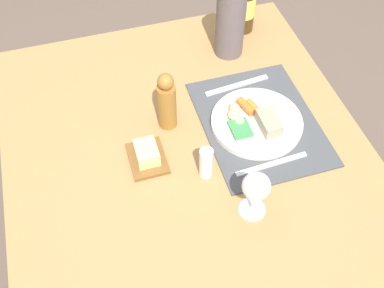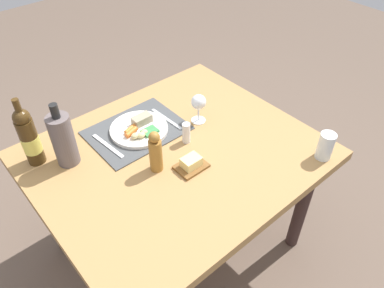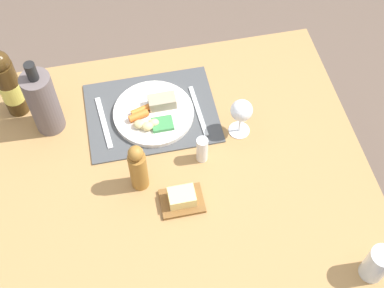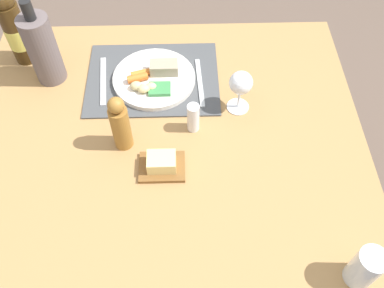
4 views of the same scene
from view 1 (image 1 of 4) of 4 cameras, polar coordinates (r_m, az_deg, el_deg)
The scene contains 11 objects.
ground_plane at distance 1.95m, azimuth -0.29°, elevation -13.84°, with size 8.00×8.00×0.00m, color brown.
dining_table at distance 1.41m, azimuth -0.38°, elevation -3.11°, with size 1.20×1.02×0.71m.
placemat at distance 1.42m, azimuth 8.11°, elevation 2.56°, with size 0.43×0.33×0.01m, color #46484A.
dinner_plate at distance 1.40m, azimuth 7.73°, elevation 2.72°, with size 0.27×0.27×0.06m.
fork at distance 1.32m, azimuth 9.56°, elevation -2.40°, with size 0.01×0.21×0.01m, color silver.
knife at distance 1.52m, azimuth 5.44°, elevation 7.04°, with size 0.02×0.22×0.01m, color silver.
cooler_bottle at distance 1.57m, azimuth 4.65°, elevation 14.47°, with size 0.09×0.09×0.30m.
pepper_mill at distance 1.34m, azimuth -3.06°, elevation 5.07°, with size 0.05×0.05×0.20m.
butter_dish at distance 1.31m, azimuth -5.45°, elevation -1.35°, with size 0.13×0.10×0.05m.
wine_glass at distance 1.16m, azimuth 7.73°, elevation -5.23°, with size 0.07×0.07×0.15m.
salt_shaker at distance 1.26m, azimuth 1.70°, elevation -2.29°, with size 0.04×0.04×0.10m, color white.
Camera 1 is at (-0.79, 0.23, 1.77)m, focal length 44.27 mm.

